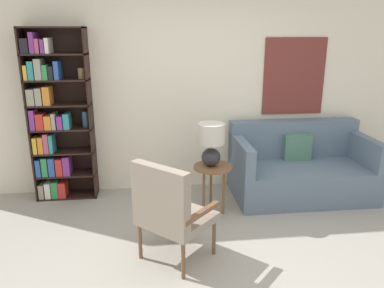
# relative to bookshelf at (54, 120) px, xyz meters

# --- Properties ---
(ground_plane) EXTENTS (14.00, 14.00, 0.00)m
(ground_plane) POSITION_rel_bookshelf_xyz_m (1.70, -1.84, -1.01)
(ground_plane) COLOR #9E998E
(wall_back) EXTENTS (6.40, 0.08, 2.70)m
(wall_back) POSITION_rel_bookshelf_xyz_m (1.72, 0.19, 0.34)
(wall_back) COLOR silver
(wall_back) RESTS_ON ground_plane
(bookshelf) EXTENTS (0.74, 0.30, 2.10)m
(bookshelf) POSITION_rel_bookshelf_xyz_m (0.00, 0.00, 0.00)
(bookshelf) COLOR black
(bookshelf) RESTS_ON ground_plane
(armchair) EXTENTS (0.81, 0.81, 0.97)m
(armchair) POSITION_rel_bookshelf_xyz_m (1.30, -1.61, -0.46)
(armchair) COLOR brown
(armchair) RESTS_ON ground_plane
(couch) EXTENTS (1.72, 0.92, 0.92)m
(couch) POSITION_rel_bookshelf_xyz_m (3.06, -0.28, -0.68)
(couch) COLOR slate
(couch) RESTS_ON ground_plane
(side_table) EXTENTS (0.44, 0.44, 0.57)m
(side_table) POSITION_rel_bookshelf_xyz_m (1.86, -0.66, -0.52)
(side_table) COLOR brown
(side_table) RESTS_ON ground_plane
(table_lamp) EXTENTS (0.31, 0.31, 0.49)m
(table_lamp) POSITION_rel_bookshelf_xyz_m (1.84, -0.64, -0.15)
(table_lamp) COLOR #2D2D33
(table_lamp) RESTS_ON side_table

